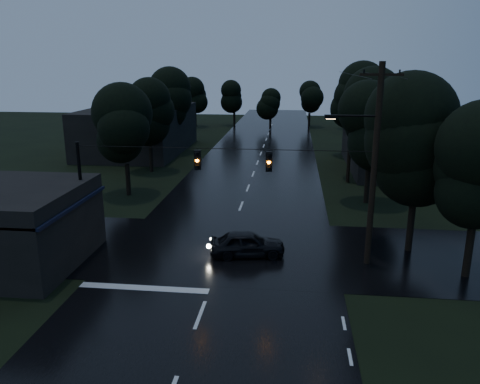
# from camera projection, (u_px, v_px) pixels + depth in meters

# --- Properties ---
(main_road) EXTENTS (12.00, 120.00, 0.02)m
(main_road) POSITION_uv_depth(u_px,v_px,m) (253.00, 174.00, 42.98)
(main_road) COLOR black
(main_road) RESTS_ON ground
(cross_street) EXTENTS (60.00, 9.00, 0.02)m
(cross_street) POSITION_uv_depth(u_px,v_px,m) (225.00, 249.00, 25.75)
(cross_street) COLOR black
(cross_street) RESTS_ON ground
(building_far_right) EXTENTS (10.00, 14.00, 4.40)m
(building_far_right) POSITION_uv_depth(u_px,v_px,m) (403.00, 146.00, 44.68)
(building_far_right) COLOR black
(building_far_right) RESTS_ON ground
(building_far_left) EXTENTS (10.00, 16.00, 5.00)m
(building_far_left) POSITION_uv_depth(u_px,v_px,m) (139.00, 130.00, 53.41)
(building_far_left) COLOR black
(building_far_left) RESTS_ON ground
(utility_pole_main) EXTENTS (3.50, 0.30, 10.00)m
(utility_pole_main) POSITION_uv_depth(u_px,v_px,m) (373.00, 163.00, 22.57)
(utility_pole_main) COLOR black
(utility_pole_main) RESTS_ON ground
(utility_pole_far) EXTENTS (2.00, 0.30, 7.50)m
(utility_pole_far) POSITION_uv_depth(u_px,v_px,m) (350.00, 137.00, 39.12)
(utility_pole_far) COLOR black
(utility_pole_far) RESTS_ON ground
(anchor_pole_left) EXTENTS (0.18, 0.18, 6.00)m
(anchor_pole_left) POSITION_uv_depth(u_px,v_px,m) (82.00, 198.00, 24.81)
(anchor_pole_left) COLOR black
(anchor_pole_left) RESTS_ON ground
(span_signals) EXTENTS (15.00, 0.37, 1.12)m
(span_signals) POSITION_uv_depth(u_px,v_px,m) (232.00, 160.00, 23.32)
(span_signals) COLOR black
(span_signals) RESTS_ON ground
(tree_corner_near) EXTENTS (4.48, 4.48, 9.44)m
(tree_corner_near) POSITION_uv_depth(u_px,v_px,m) (419.00, 142.00, 24.01)
(tree_corner_near) COLOR black
(tree_corner_near) RESTS_ON ground
(tree_corner_far) EXTENTS (3.92, 3.92, 8.26)m
(tree_corner_far) POSITION_uv_depth(u_px,v_px,m) (480.00, 170.00, 21.12)
(tree_corner_far) COLOR black
(tree_corner_far) RESTS_ON ground
(tree_left_a) EXTENTS (3.92, 3.92, 8.26)m
(tree_left_a) POSITION_uv_depth(u_px,v_px,m) (125.00, 127.00, 34.90)
(tree_left_a) COLOR black
(tree_left_a) RESTS_ON ground
(tree_left_b) EXTENTS (4.20, 4.20, 8.85)m
(tree_left_b) POSITION_uv_depth(u_px,v_px,m) (149.00, 111.00, 42.52)
(tree_left_b) COLOR black
(tree_left_b) RESTS_ON ground
(tree_left_c) EXTENTS (4.48, 4.48, 9.44)m
(tree_left_c) POSITION_uv_depth(u_px,v_px,m) (170.00, 99.00, 52.06)
(tree_left_c) COLOR black
(tree_left_c) RESTS_ON ground
(tree_right_a) EXTENTS (4.20, 4.20, 8.85)m
(tree_right_a) POSITION_uv_depth(u_px,v_px,m) (371.00, 126.00, 32.83)
(tree_right_a) COLOR black
(tree_right_a) RESTS_ON ground
(tree_right_b) EXTENTS (4.48, 4.48, 9.44)m
(tree_right_b) POSITION_uv_depth(u_px,v_px,m) (364.00, 110.00, 40.32)
(tree_right_b) COLOR black
(tree_right_b) RESTS_ON ground
(tree_right_c) EXTENTS (4.76, 4.76, 10.03)m
(tree_right_c) POSITION_uv_depth(u_px,v_px,m) (357.00, 97.00, 49.72)
(tree_right_c) COLOR black
(tree_right_c) RESTS_ON ground
(car) EXTENTS (4.17, 2.23, 1.35)m
(car) POSITION_uv_depth(u_px,v_px,m) (247.00, 244.00, 24.75)
(car) COLOR black
(car) RESTS_ON ground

